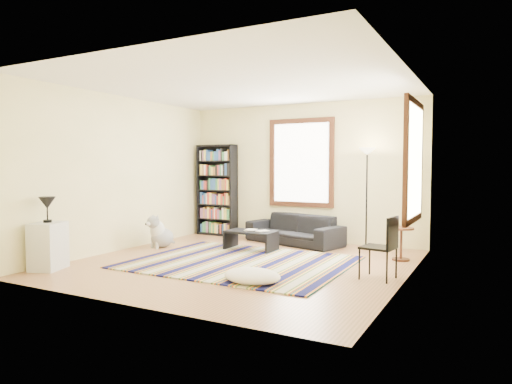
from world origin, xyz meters
The scene contains 21 objects.
floor centered at (0.00, 0.00, -0.05)m, with size 5.00×5.00×0.10m, color #AF7650.
ceiling centered at (0.00, 0.00, 2.85)m, with size 5.00×5.00×0.10m, color white.
wall_back centered at (0.00, 2.55, 1.40)m, with size 5.00×0.10×2.80m, color #FFEDAB.
wall_front centered at (0.00, -2.55, 1.40)m, with size 5.00×0.10×2.80m, color #FFEDAB.
wall_left centered at (-2.55, 0.00, 1.40)m, with size 0.10×5.00×2.80m, color #FFEDAB.
wall_right centered at (2.55, 0.00, 1.40)m, with size 0.10×5.00×2.80m, color #FFEDAB.
window_back centered at (0.00, 2.47, 1.60)m, with size 1.20×0.06×1.60m, color white.
window_right centered at (2.47, 0.80, 1.60)m, with size 0.06×1.20×1.60m, color white.
rug centered at (-0.02, 0.00, 0.01)m, with size 3.32×2.65×0.02m, color #0D0E42.
sofa centered at (0.03, 2.05, 0.29)m, with size 1.96×0.77×0.57m, color black.
bookshelf centered at (-1.94, 2.32, 1.00)m, with size 0.90×0.30×2.00m, color black.
coffee_table centered at (-0.37, 1.01, 0.18)m, with size 0.90×0.50×0.36m, color black.
book_a centered at (-0.47, 1.01, 0.37)m, with size 0.24×0.18×0.02m, color beige.
book_b centered at (-0.22, 1.06, 0.37)m, with size 0.16×0.22×0.02m, color beige.
floor_cushion centered at (0.75, -1.03, 0.10)m, with size 0.78×0.58×0.19m, color white.
floor_lamp centered at (1.43, 2.15, 0.93)m, with size 0.30×0.30×1.86m, color black, non-canonical shape.
side_table centered at (2.20, 1.38, 0.27)m, with size 0.40×0.40×0.54m, color #421A10.
folding_chair centered at (2.15, -0.02, 0.43)m, with size 0.42×0.40×0.86m, color black.
white_cabinet centered at (-2.30, -1.73, 0.35)m, with size 0.38×0.50×0.70m, color silver.
table_lamp centered at (-2.30, -1.73, 0.89)m, with size 0.24×0.24×0.38m, color black, non-canonical shape.
dog centered at (-2.02, 0.52, 0.30)m, with size 0.43×0.60×0.60m, color #ABABAB, non-canonical shape.
Camera 1 is at (3.55, -6.20, 1.53)m, focal length 32.00 mm.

